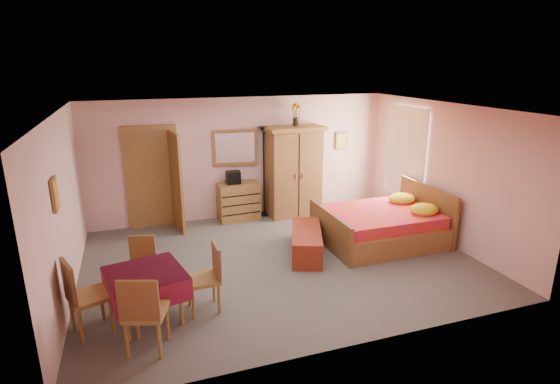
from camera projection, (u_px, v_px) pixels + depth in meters
name	position (u px, v px, depth m)	size (l,w,h in m)	color
floor	(280.00, 261.00, 7.54)	(6.50, 6.50, 0.00)	#635E57
ceiling	(280.00, 109.00, 6.79)	(6.50, 6.50, 0.00)	brown
wall_back	(243.00, 158.00, 9.43)	(6.50, 0.10, 2.60)	beige
wall_front	(353.00, 248.00, 4.90)	(6.50, 0.10, 2.60)	beige
wall_left	(63.00, 210.00, 6.15)	(0.10, 5.00, 2.60)	beige
wall_right	(444.00, 173.00, 8.18)	(0.10, 5.00, 2.60)	beige
doorway	(153.00, 178.00, 8.89)	(1.06, 0.12, 2.15)	#9E6B35
window	(405.00, 153.00, 9.21)	(0.08, 1.40, 1.95)	white
picture_left	(55.00, 194.00, 5.50)	(0.04, 0.32, 0.42)	orange
picture_back	(341.00, 141.00, 10.06)	(0.30, 0.04, 0.40)	#D8BF59
chest_of_drawers	(239.00, 201.00, 9.40)	(0.87, 0.44, 0.82)	olive
wall_mirror	(235.00, 148.00, 9.27)	(0.97, 0.05, 0.76)	silver
stereo	(233.00, 177.00, 9.20)	(0.29, 0.21, 0.27)	black
floor_lamp	(264.00, 172.00, 9.53)	(0.25, 0.25, 1.98)	black
wardrobe	(294.00, 172.00, 9.55)	(1.26, 0.65, 1.98)	brown
sunflower_vase	(296.00, 115.00, 9.30)	(0.19, 0.19, 0.48)	yellow
bed	(380.00, 216.00, 8.22)	(2.18, 1.72, 1.01)	#D81556
bench	(306.00, 242.00, 7.74)	(0.51, 1.37, 0.46)	maroon
dining_table	(147.00, 296.00, 5.74)	(0.94, 0.94, 0.69)	maroon
chair_south	(146.00, 311.00, 5.10)	(0.46, 0.46, 1.02)	#AB763A
chair_north	(141.00, 267.00, 6.40)	(0.38, 0.38, 0.84)	#A96B39
chair_west	(89.00, 296.00, 5.43)	(0.46, 0.46, 1.02)	#A86F38
chair_east	(203.00, 279.00, 5.93)	(0.43, 0.43, 0.95)	#AC7A3A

